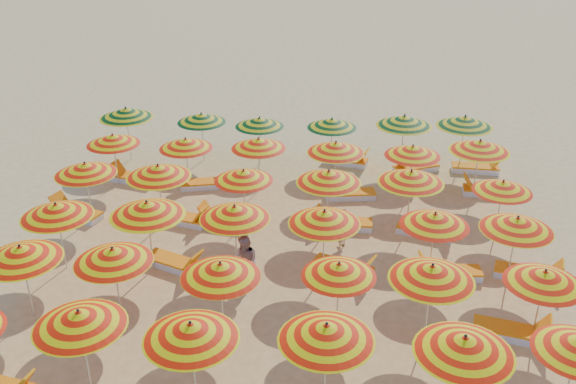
% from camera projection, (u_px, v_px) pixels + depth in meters
% --- Properties ---
extents(ground, '(120.00, 120.00, 0.00)m').
position_uv_depth(ground, '(287.00, 248.00, 19.04)').
color(ground, '#F3C16C').
rests_on(ground, ground).
extents(umbrella_1, '(2.24, 2.24, 2.05)m').
position_uv_depth(umbrella_1, '(79.00, 319.00, 13.03)').
color(umbrella_1, silver).
rests_on(umbrella_1, ground).
extents(umbrella_2, '(2.02, 2.02, 2.07)m').
position_uv_depth(umbrella_2, '(191.00, 331.00, 12.65)').
color(umbrella_2, silver).
rests_on(umbrella_2, ground).
extents(umbrella_3, '(2.02, 2.02, 2.08)m').
position_uv_depth(umbrella_3, '(326.00, 332.00, 12.61)').
color(umbrella_3, silver).
rests_on(umbrella_3, ground).
extents(umbrella_4, '(2.43, 2.43, 2.09)m').
position_uv_depth(umbrella_4, '(464.00, 345.00, 12.26)').
color(umbrella_4, silver).
rests_on(umbrella_4, ground).
extents(umbrella_6, '(2.49, 2.49, 2.07)m').
position_uv_depth(umbrella_6, '(21.00, 253.00, 15.29)').
color(umbrella_6, silver).
rests_on(umbrella_6, ground).
extents(umbrella_7, '(2.09, 2.09, 2.03)m').
position_uv_depth(umbrella_7, '(113.00, 255.00, 15.28)').
color(umbrella_7, silver).
rests_on(umbrella_7, ground).
extents(umbrella_8, '(2.29, 2.29, 2.00)m').
position_uv_depth(umbrella_8, '(220.00, 270.00, 14.75)').
color(umbrella_8, silver).
rests_on(umbrella_8, ground).
extents(umbrella_9, '(2.07, 2.07, 1.89)m').
position_uv_depth(umbrella_9, '(339.00, 270.00, 14.94)').
color(umbrella_9, silver).
rests_on(umbrella_9, ground).
extents(umbrella_10, '(2.01, 2.01, 2.10)m').
position_uv_depth(umbrella_10, '(432.00, 273.00, 14.49)').
color(umbrella_10, silver).
rests_on(umbrella_10, ground).
extents(umbrella_11, '(2.42, 2.42, 1.93)m').
position_uv_depth(umbrella_11, '(545.00, 278.00, 14.57)').
color(umbrella_11, silver).
rests_on(umbrella_11, ground).
extents(umbrella_12, '(2.16, 2.16, 2.08)m').
position_uv_depth(umbrella_12, '(56.00, 210.00, 17.26)').
color(umbrella_12, silver).
rests_on(umbrella_12, ground).
extents(umbrella_13, '(2.41, 2.41, 2.17)m').
position_uv_depth(umbrella_13, '(147.00, 209.00, 17.17)').
color(umbrella_13, silver).
rests_on(umbrella_13, ground).
extents(umbrella_14, '(2.39, 2.39, 2.06)m').
position_uv_depth(umbrella_14, '(235.00, 212.00, 17.19)').
color(umbrella_14, silver).
rests_on(umbrella_14, ground).
extents(umbrella_15, '(2.40, 2.40, 2.07)m').
position_uv_depth(umbrella_15, '(324.00, 217.00, 16.93)').
color(umbrella_15, silver).
rests_on(umbrella_15, ground).
extents(umbrella_16, '(2.14, 2.14, 1.97)m').
position_uv_depth(umbrella_16, '(435.00, 220.00, 16.99)').
color(umbrella_16, silver).
rests_on(umbrella_16, ground).
extents(umbrella_17, '(2.53, 2.53, 2.03)m').
position_uv_depth(umbrella_17, '(517.00, 224.00, 16.66)').
color(umbrella_17, silver).
rests_on(umbrella_17, ground).
extents(umbrella_18, '(2.42, 2.42, 2.04)m').
position_uv_depth(umbrella_18, '(85.00, 169.00, 19.81)').
color(umbrella_18, silver).
rests_on(umbrella_18, ground).
extents(umbrella_19, '(2.50, 2.50, 2.11)m').
position_uv_depth(umbrella_19, '(158.00, 171.00, 19.49)').
color(umbrella_19, silver).
rests_on(umbrella_19, ground).
extents(umbrella_20, '(2.12, 2.12, 1.93)m').
position_uv_depth(umbrella_20, '(243.00, 175.00, 19.60)').
color(umbrella_20, silver).
rests_on(umbrella_20, ground).
extents(umbrella_21, '(2.20, 2.20, 2.09)m').
position_uv_depth(umbrella_21, '(329.00, 177.00, 19.18)').
color(umbrella_21, silver).
rests_on(umbrella_21, ground).
extents(umbrella_22, '(2.49, 2.49, 2.12)m').
position_uv_depth(umbrella_22, '(411.00, 177.00, 19.11)').
color(umbrella_22, silver).
rests_on(umbrella_22, ground).
extents(umbrella_23, '(2.30, 2.30, 1.88)m').
position_uv_depth(umbrella_23, '(503.00, 186.00, 19.00)').
color(umbrella_23, silver).
rests_on(umbrella_23, ground).
extents(umbrella_24, '(2.40, 2.40, 1.95)m').
position_uv_depth(umbrella_24, '(113.00, 140.00, 22.25)').
color(umbrella_24, silver).
rests_on(umbrella_24, ground).
extents(umbrella_25, '(2.26, 2.26, 1.94)m').
position_uv_depth(umbrella_25, '(186.00, 144.00, 21.93)').
color(umbrella_25, silver).
rests_on(umbrella_25, ground).
extents(umbrella_26, '(2.30, 2.30, 2.00)m').
position_uv_depth(umbrella_26, '(259.00, 144.00, 21.80)').
color(umbrella_26, silver).
rests_on(umbrella_26, ground).
extents(umbrella_27, '(2.20, 2.20, 2.06)m').
position_uv_depth(umbrella_27, '(336.00, 147.00, 21.34)').
color(umbrella_27, silver).
rests_on(umbrella_27, ground).
extents(umbrella_28, '(2.45, 2.45, 1.98)m').
position_uv_depth(umbrella_28, '(413.00, 151.00, 21.26)').
color(umbrella_28, silver).
rests_on(umbrella_28, ground).
extents(umbrella_29, '(2.38, 2.38, 2.14)m').
position_uv_depth(umbrella_29, '(480.00, 146.00, 21.27)').
color(umbrella_29, silver).
rests_on(umbrella_29, ground).
extents(umbrella_30, '(2.23, 2.23, 2.15)m').
position_uv_depth(umbrella_30, '(126.00, 113.00, 24.25)').
color(umbrella_30, silver).
rests_on(umbrella_30, ground).
extents(umbrella_31, '(2.02, 2.02, 1.95)m').
position_uv_depth(umbrella_31, '(201.00, 118.00, 24.25)').
color(umbrella_31, silver).
rests_on(umbrella_31, ground).
extents(umbrella_32, '(1.86, 1.86, 1.93)m').
position_uv_depth(umbrella_32, '(259.00, 122.00, 23.89)').
color(umbrella_32, silver).
rests_on(umbrella_32, ground).
extents(umbrella_33, '(2.06, 2.06, 1.94)m').
position_uv_depth(umbrella_33, '(332.00, 123.00, 23.76)').
color(umbrella_33, silver).
rests_on(umbrella_33, ground).
extents(umbrella_34, '(2.21, 2.21, 2.18)m').
position_uv_depth(umbrella_34, '(404.00, 121.00, 23.39)').
color(umbrella_34, silver).
rests_on(umbrella_34, ground).
extents(umbrella_35, '(2.53, 2.53, 2.17)m').
position_uv_depth(umbrella_35, '(465.00, 121.00, 23.35)').
color(umbrella_35, silver).
rests_on(umbrella_35, ground).
extents(lounger_1, '(1.82, 1.01, 0.69)m').
position_uv_depth(lounger_1, '(512.00, 332.00, 15.27)').
color(lounger_1, white).
rests_on(lounger_1, ground).
extents(lounger_2, '(1.82, 1.24, 0.69)m').
position_uv_depth(lounger_2, '(175.00, 263.00, 18.00)').
color(lounger_2, white).
rests_on(lounger_2, ground).
extents(lounger_3, '(1.82, 1.24, 0.69)m').
position_uv_depth(lounger_3, '(344.00, 268.00, 17.75)').
color(lounger_3, white).
rests_on(lounger_3, ground).
extents(lounger_4, '(1.76, 0.65, 0.69)m').
position_uv_depth(lounger_4, '(448.00, 273.00, 17.56)').
color(lounger_4, white).
rests_on(lounger_4, ground).
extents(lounger_5, '(1.83, 1.05, 0.69)m').
position_uv_depth(lounger_5, '(528.00, 274.00, 17.49)').
color(lounger_5, white).
rests_on(lounger_5, ground).
extents(lounger_6, '(1.82, 1.17, 0.69)m').
position_uv_depth(lounger_6, '(76.00, 213.00, 20.71)').
color(lounger_6, white).
rests_on(lounger_6, ground).
extents(lounger_7, '(1.83, 1.04, 0.69)m').
position_uv_depth(lounger_7, '(183.00, 218.00, 20.36)').
color(lounger_7, white).
rests_on(lounger_7, ground).
extents(lounger_8, '(1.81, 0.92, 0.69)m').
position_uv_depth(lounger_8, '(226.00, 221.00, 20.19)').
color(lounger_8, white).
rests_on(lounger_8, ground).
extents(lounger_9, '(1.75, 0.64, 0.69)m').
position_uv_depth(lounger_9, '(343.00, 224.00, 20.06)').
color(lounger_9, white).
rests_on(lounger_9, ground).
extents(lounger_10, '(1.83, 1.12, 0.69)m').
position_uv_depth(lounger_10, '(427.00, 231.00, 19.64)').
color(lounger_10, white).
rests_on(lounger_10, ground).
extents(lounger_11, '(1.83, 1.06, 0.69)m').
position_uv_depth(lounger_11, '(134.00, 178.00, 23.09)').
color(lounger_11, white).
rests_on(lounger_11, ground).
extents(lounger_12, '(1.82, 0.93, 0.69)m').
position_uv_depth(lounger_12, '(204.00, 184.00, 22.69)').
color(lounger_12, white).
rests_on(lounger_12, ground).
extents(lounger_13, '(1.79, 0.80, 0.69)m').
position_uv_depth(lounger_13, '(349.00, 194.00, 21.94)').
color(lounger_13, white).
rests_on(lounger_13, ground).
extents(lounger_14, '(1.78, 0.75, 0.69)m').
position_uv_depth(lounger_14, '(487.00, 191.00, 22.16)').
color(lounger_14, white).
rests_on(lounger_14, ground).
extents(lounger_15, '(1.82, 1.03, 0.69)m').
position_uv_depth(lounger_15, '(346.00, 161.00, 24.54)').
color(lounger_15, white).
rests_on(lounger_15, ground).
extents(lounger_16, '(1.82, 1.23, 0.69)m').
position_uv_depth(lounger_16, '(415.00, 168.00, 23.91)').
color(lounger_16, white).
rests_on(lounger_16, ground).
extents(lounger_17, '(1.77, 0.72, 0.69)m').
position_uv_depth(lounger_17, '(476.00, 168.00, 23.92)').
color(lounger_17, white).
rests_on(lounger_17, ground).
extents(beachgoer_a, '(0.50, 0.55, 1.27)m').
position_uv_depth(beachgoer_a, '(342.00, 228.00, 18.81)').
color(beachgoer_a, tan).
rests_on(beachgoer_a, ground).
extents(beachgoer_b, '(0.93, 0.91, 1.52)m').
position_uv_depth(beachgoer_b, '(246.00, 263.00, 16.89)').
color(beachgoer_b, tan).
rests_on(beachgoer_b, ground).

